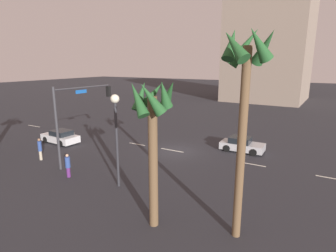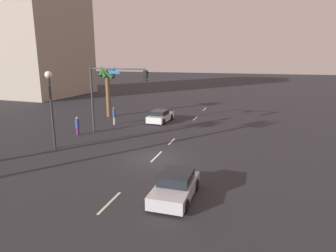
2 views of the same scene
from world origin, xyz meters
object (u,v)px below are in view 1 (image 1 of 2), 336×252
object	(u,v)px
car_2	(61,137)
palm_tree_2	(153,120)
building_0	(270,39)
traffic_signal	(77,110)
streetlamp	(116,123)
car_1	(242,145)
palm_tree_1	(245,83)
pedestrian_1	(40,148)
pedestrian_0	(68,165)

from	to	relation	value
car_2	palm_tree_2	bearing A→B (deg)	154.76
car_2	building_0	distance (m)	49.44
traffic_signal	building_0	size ratio (longest dim) A/B	0.24
streetlamp	car_1	bearing A→B (deg)	-114.55
traffic_signal	palm_tree_2	bearing A→B (deg)	155.12
car_2	palm_tree_2	world-z (taller)	palm_tree_2
traffic_signal	palm_tree_2	world-z (taller)	palm_tree_2
car_2	palm_tree_2	xyz separation A→B (m)	(-16.31, 7.69, 4.87)
palm_tree_1	palm_tree_2	size ratio (longest dim) A/B	1.30
car_1	pedestrian_1	bearing A→B (deg)	37.12
car_1	streetlamp	bearing A→B (deg)	65.45
pedestrian_0	building_0	bearing A→B (deg)	-95.04
pedestrian_0	palm_tree_2	bearing A→B (deg)	166.73
car_2	palm_tree_1	distance (m)	22.13
pedestrian_1	palm_tree_1	distance (m)	18.55
car_1	car_2	xyz separation A→B (m)	(17.08, 6.48, 0.01)
pedestrian_0	pedestrian_1	bearing A→B (deg)	-14.92
car_2	streetlamp	world-z (taller)	streetlamp
car_2	pedestrian_1	xyz separation A→B (m)	(-2.77, 4.34, 0.39)
traffic_signal	building_0	xyz separation A→B (m)	(-6.21, -49.15, 8.82)
car_1	pedestrian_0	bearing A→B (deg)	52.28
traffic_signal	pedestrian_1	xyz separation A→B (m)	(3.28, 1.41, -3.37)
car_1	palm_tree_2	size ratio (longest dim) A/B	0.53
traffic_signal	pedestrian_0	size ratio (longest dim) A/B	3.67
car_2	traffic_signal	xyz separation A→B (m)	(-6.06, 2.93, 3.76)
traffic_signal	car_1	bearing A→B (deg)	-139.50
palm_tree_1	car_1	bearing A→B (deg)	-76.70
streetlamp	building_0	distance (m)	52.02
palm_tree_2	pedestrian_1	bearing A→B (deg)	-13.87
car_1	car_2	world-z (taller)	car_2
car_2	pedestrian_0	xyz separation A→B (m)	(-7.69, 5.65, 0.29)
pedestrian_0	palm_tree_1	size ratio (longest dim) A/B	0.18
streetlamp	pedestrian_1	bearing A→B (deg)	-4.39
palm_tree_1	building_0	world-z (taller)	building_0
car_1	pedestrian_1	distance (m)	17.95
car_1	palm_tree_2	xyz separation A→B (m)	(0.78, 14.17, 4.88)
pedestrian_1	traffic_signal	bearing A→B (deg)	-156.74
traffic_signal	streetlamp	world-z (taller)	traffic_signal
car_2	pedestrian_1	world-z (taller)	pedestrian_1
car_2	palm_tree_1	world-z (taller)	palm_tree_1
pedestrian_0	palm_tree_1	distance (m)	13.97
streetlamp	pedestrian_1	distance (m)	9.65
palm_tree_1	car_2	bearing A→B (deg)	-17.63
traffic_signal	building_0	distance (m)	50.32
building_0	pedestrian_0	bearing A→B (deg)	87.87
car_2	palm_tree_1	bearing A→B (deg)	162.37
palm_tree_1	building_0	xyz separation A→B (m)	(7.86, -52.61, 5.96)
streetlamp	palm_tree_2	xyz separation A→B (m)	(-4.49, 2.65, 1.17)
streetlamp	pedestrian_0	size ratio (longest dim) A/B	3.54
streetlamp	pedestrian_0	world-z (taller)	streetlamp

